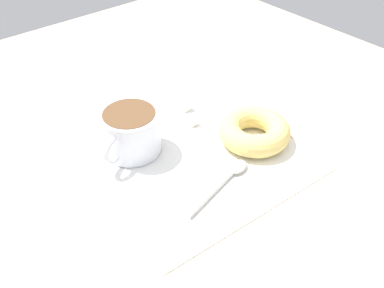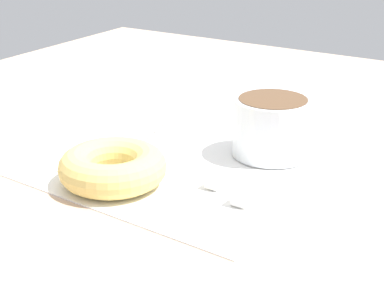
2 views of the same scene
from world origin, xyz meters
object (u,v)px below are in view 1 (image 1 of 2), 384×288
(donut, at_px, (254,131))
(sugar_cube, at_px, (186,105))
(spoon, at_px, (230,175))
(sugar_cube_extra, at_px, (193,120))
(coffee_cup, at_px, (130,131))

(donut, relative_size, sugar_cube, 6.98)
(spoon, relative_size, sugar_cube_extra, 9.13)
(sugar_cube_extra, bearing_deg, sugar_cube, 155.32)
(sugar_cube, xyz_separation_m, sugar_cube_extra, (0.04, -0.02, -0.00))
(spoon, height_order, sugar_cube_extra, sugar_cube_extra)
(spoon, distance_m, sugar_cube, 0.19)
(spoon, xyz_separation_m, sugar_cube, (-0.18, 0.06, 0.00))
(coffee_cup, height_order, donut, coffee_cup)
(donut, xyz_separation_m, sugar_cube, (-0.14, -0.03, -0.01))
(sugar_cube, bearing_deg, sugar_cube_extra, -24.68)
(donut, distance_m, sugar_cube, 0.15)
(coffee_cup, relative_size, sugar_cube, 6.87)
(coffee_cup, distance_m, donut, 0.20)
(sugar_cube_extra, bearing_deg, donut, 25.73)
(sugar_cube, bearing_deg, donut, 11.11)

